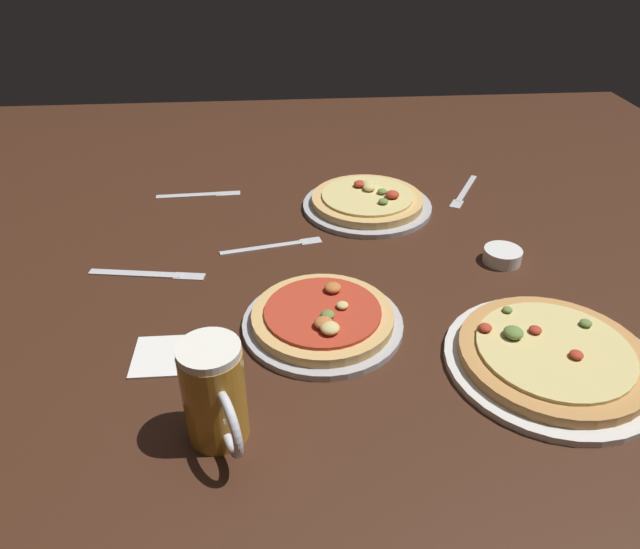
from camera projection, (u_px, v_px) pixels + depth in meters
The scene contains 11 objects.
ground_plane at pixel (320, 290), 1.14m from camera, with size 2.40×2.40×0.03m, color #3D2114.
pizza_plate_near at pixel (323, 319), 1.01m from camera, with size 0.28×0.28×0.05m.
pizza_plate_far at pixel (367, 202), 1.39m from camera, with size 0.30×0.30×0.05m.
pizza_plate_side at pixel (552, 357), 0.93m from camera, with size 0.34×0.34×0.05m.
beer_mug_dark at pixel (215, 395), 0.77m from camera, with size 0.08×0.14×0.15m.
ramekin_sauce at pixel (502, 256), 1.19m from camera, with size 0.08×0.08×0.03m, color white.
napkin_folded at pixel (176, 354), 0.95m from camera, with size 0.14×0.10×0.01m, color white.
fork_left at pixel (274, 245), 1.25m from camera, with size 0.22×0.06×0.01m.
knife_right at pixel (148, 274), 1.15m from camera, with size 0.23×0.06×0.01m.
fork_spare at pixel (464, 191), 1.47m from camera, with size 0.12×0.19×0.01m.
knife_spare at pixel (199, 194), 1.46m from camera, with size 0.21×0.03×0.01m.
Camera 1 is at (-0.08, -0.93, 0.63)m, focal length 33.01 mm.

